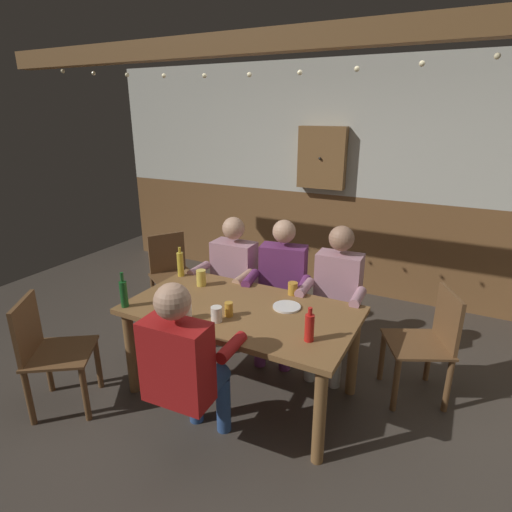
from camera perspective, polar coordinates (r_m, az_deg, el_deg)
The scene contains 23 objects.
ground_plane at distance 3.40m, azimuth -3.06°, elevation -19.20°, with size 7.53×7.53×0.00m, color #423A33.
back_wall_upper at distance 5.01m, azimuth 12.06°, elevation 16.67°, with size 6.27×0.12×1.50m, color beige.
back_wall_wainscot at distance 5.24m, azimuth 11.05°, elevation 1.94°, with size 6.27×0.12×1.17m, color brown.
ceiling_beam at distance 3.32m, azimuth 2.95°, elevation 27.49°, with size 5.65×0.14×0.16m, color brown.
dining_table at distance 3.15m, azimuth -2.06°, elevation -8.79°, with size 1.70×0.93×0.74m.
person_0 at distance 3.92m, azimuth -3.46°, elevation -2.48°, with size 0.55×0.52×1.20m.
person_1 at distance 3.68m, azimuth 3.45°, elevation -3.81°, with size 0.59×0.56×1.24m.
person_2 at distance 3.52m, azimuth 10.86°, elevation -5.15°, with size 0.52×0.53×1.25m.
person_3 at distance 2.63m, azimuth -9.87°, elevation -14.24°, with size 0.56×0.52×1.22m.
chair_empty_near_right at distance 3.45m, azimuth 22.58°, elevation -10.76°, with size 0.59×0.59×0.88m.
chair_empty_near_left at distance 4.55m, azimuth -11.50°, elevation -2.25°, with size 0.61×0.61×0.88m.
chair_empty_far_end at distance 3.43m, azimuth -26.59°, elevation -11.54°, with size 0.61×0.61×0.88m.
plate_0 at distance 3.11m, azimuth 4.25°, elevation -6.97°, with size 0.21×0.21×0.01m, color white.
bottle_0 at distance 3.23m, azimuth -17.72°, elevation -4.88°, with size 0.06×0.06×0.27m.
bottle_1 at distance 3.70m, azimuth -10.34°, elevation -1.07°, with size 0.06×0.06×0.27m.
bottle_2 at distance 2.67m, azimuth 7.35°, elevation -9.65°, with size 0.06×0.06×0.23m.
pint_glass_0 at distance 2.91m, azimuth -5.45°, elevation -7.95°, with size 0.08×0.08×0.11m, color white.
pint_glass_1 at distance 3.31m, azimuth 5.08°, elevation -4.47°, with size 0.08×0.08×0.10m, color gold.
pint_glass_2 at distance 2.97m, azimuth -3.76°, elevation -7.31°, with size 0.06×0.06×0.10m, color gold.
pint_glass_3 at distance 2.96m, azimuth -9.61°, elevation -7.62°, with size 0.08×0.08×0.11m, color white.
pint_glass_4 at distance 3.49m, azimuth -7.54°, elevation -2.99°, with size 0.08×0.08×0.14m, color #E5C64C.
wall_dart_cabinet at distance 4.97m, azimuth 9.04°, elevation 13.18°, with size 0.56×0.15×0.70m.
string_lights at distance 3.25m, azimuth 2.49°, elevation 24.44°, with size 4.43×0.04×0.14m.
Camera 1 is at (1.38, -2.28, 2.12)m, focal length 29.12 mm.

